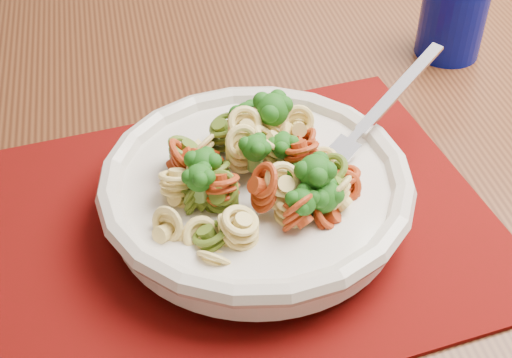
# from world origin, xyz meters

# --- Properties ---
(dining_table) EXTENTS (1.58, 1.28, 0.78)m
(dining_table) POSITION_xyz_m (-0.51, -0.62, 0.67)
(dining_table) COLOR #582F19
(dining_table) RESTS_ON ground
(placemat) EXTENTS (0.51, 0.47, 0.00)m
(placemat) POSITION_xyz_m (-0.41, -0.71, 0.78)
(placemat) COLOR #640407
(placemat) RESTS_ON dining_table
(pasta_bowl) EXTENTS (0.25, 0.25, 0.05)m
(pasta_bowl) POSITION_xyz_m (-0.39, -0.70, 0.81)
(pasta_bowl) COLOR beige
(pasta_bowl) RESTS_ON placemat
(pasta_broccoli_heap) EXTENTS (0.22, 0.22, 0.06)m
(pasta_broccoli_heap) POSITION_xyz_m (-0.39, -0.70, 0.83)
(pasta_broccoli_heap) COLOR #F0C776
(pasta_broccoli_heap) RESTS_ON pasta_bowl
(fork) EXTENTS (0.13, 0.16, 0.08)m
(fork) POSITION_xyz_m (-0.33, -0.66, 0.82)
(fork) COLOR silver
(fork) RESTS_ON pasta_bowl
(tumbler) EXTENTS (0.07, 0.07, 0.09)m
(tumbler) POSITION_xyz_m (-0.22, -0.41, 0.82)
(tumbler) COLOR #050E72
(tumbler) RESTS_ON dining_table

